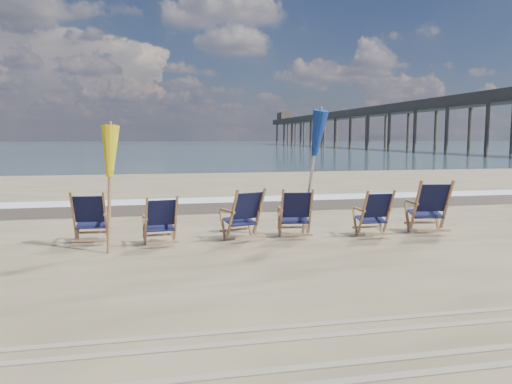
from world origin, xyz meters
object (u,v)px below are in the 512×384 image
beach_chair_0 (105,217)px  beach_chair_2 (259,213)px  beach_chair_4 (389,213)px  umbrella_yellow (108,158)px  beach_chair_5 (447,207)px  beach_chair_3 (311,213)px  umbrella_blue (311,138)px  fishing_pier (382,122)px  beach_chair_1 (176,220)px

beach_chair_0 → beach_chair_2: 2.80m
beach_chair_4 → umbrella_yellow: (-5.15, -0.16, 1.11)m
beach_chair_5 → umbrella_yellow: size_ratio=0.53×
beach_chair_0 → beach_chair_2: beach_chair_2 is taller
beach_chair_0 → beach_chair_3: (3.77, -0.32, 0.00)m
beach_chair_2 → umbrella_yellow: (-2.66, -0.46, 1.08)m
umbrella_yellow → umbrella_blue: bearing=8.4°
beach_chair_5 → umbrella_blue: size_ratio=0.46×
umbrella_blue → fishing_pier: (36.93, 71.81, 2.75)m
beach_chair_3 → beach_chair_5: size_ratio=0.88×
beach_chair_3 → beach_chair_4: size_ratio=1.04×
beach_chair_2 → beach_chair_4: bearing=155.4°
beach_chair_1 → beach_chair_3: 2.54m
beach_chair_1 → umbrella_yellow: umbrella_yellow is taller
beach_chair_5 → fishing_pier: (34.23, 72.19, 4.09)m
umbrella_yellow → umbrella_blue: (3.69, 0.54, 0.32)m
beach_chair_4 → umbrella_yellow: bearing=2.0°
fishing_pier → beach_chair_3: bearing=-117.2°
beach_chair_0 → umbrella_yellow: umbrella_yellow is taller
beach_chair_3 → umbrella_yellow: (-3.63, -0.36, 1.09)m
beach_chair_2 → beach_chair_4: beach_chair_2 is taller
beach_chair_3 → umbrella_yellow: size_ratio=0.47×
beach_chair_3 → beach_chair_4: 1.53m
beach_chair_0 → beach_chair_2: size_ratio=0.97×
beach_chair_1 → beach_chair_2: bearing=179.4°
umbrella_blue → fishing_pier: fishing_pier is taller
beach_chair_3 → fishing_pier: 81.04m
beach_chair_4 → beach_chair_5: beach_chair_5 is taller
umbrella_yellow → fishing_pier: fishing_pier is taller
beach_chair_1 → beach_chair_4: (4.05, -0.12, 0.01)m
beach_chair_4 → beach_chair_2: bearing=-6.5°
beach_chair_2 → fishing_pier: 81.41m
beach_chair_1 → beach_chair_4: 4.05m
beach_chair_1 → beach_chair_5: beach_chair_5 is taller
beach_chair_4 → beach_chair_5: (1.24, 0.01, 0.08)m
beach_chair_0 → beach_chair_1: 1.30m
fishing_pier → beach_chair_1: bearing=-118.7°
beach_chair_5 → umbrella_blue: (-2.70, 0.38, 1.35)m
beach_chair_2 → beach_chair_5: (3.73, -0.29, 0.05)m
umbrella_yellow → umbrella_blue: 3.74m
beach_chair_2 → umbrella_blue: bearing=167.0°
fishing_pier → umbrella_blue: bearing=-117.2°
umbrella_blue → beach_chair_1: bearing=-174.1°
beach_chair_0 → beach_chair_4: (5.28, -0.52, -0.01)m
beach_chair_5 → umbrella_yellow: umbrella_yellow is taller
beach_chair_3 → umbrella_yellow: umbrella_yellow is taller
beach_chair_0 → beach_chair_4: 5.31m
beach_chair_5 → umbrella_blue: umbrella_blue is taller
beach_chair_1 → beach_chair_5: size_ratio=0.83×
beach_chair_1 → beach_chair_5: bearing=171.7°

